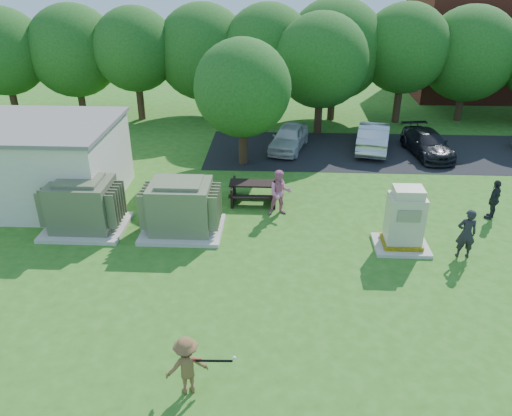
# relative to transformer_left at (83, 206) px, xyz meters

# --- Properties ---
(ground) EXTENTS (120.00, 120.00, 0.00)m
(ground) POSITION_rel_transformer_left_xyz_m (6.50, -4.50, -0.97)
(ground) COLOR #2D6619
(ground) RESTS_ON ground
(parking_strip) EXTENTS (20.00, 6.00, 0.01)m
(parking_strip) POSITION_rel_transformer_left_xyz_m (13.50, 9.00, -0.96)
(parking_strip) COLOR #232326
(parking_strip) RESTS_ON ground
(transformer_left) EXTENTS (3.00, 2.40, 2.07)m
(transformer_left) POSITION_rel_transformer_left_xyz_m (0.00, 0.00, 0.00)
(transformer_left) COLOR beige
(transformer_left) RESTS_ON ground
(transformer_right) EXTENTS (3.00, 2.40, 2.07)m
(transformer_right) POSITION_rel_transformer_left_xyz_m (3.70, 0.00, 0.00)
(transformer_right) COLOR beige
(transformer_right) RESTS_ON ground
(generator_cabinet) EXTENTS (1.91, 1.56, 2.32)m
(generator_cabinet) POSITION_rel_transformer_left_xyz_m (11.69, -0.77, 0.05)
(generator_cabinet) COLOR beige
(generator_cabinet) RESTS_ON ground
(picnic_table) EXTENTS (2.03, 1.52, 0.87)m
(picnic_table) POSITION_rel_transformer_left_xyz_m (6.26, 2.71, -0.43)
(picnic_table) COLOR black
(picnic_table) RESTS_ON ground
(batter) EXTENTS (1.15, 0.88, 1.56)m
(batter) POSITION_rel_transformer_left_xyz_m (5.24, -7.69, -0.19)
(batter) COLOR brown
(batter) RESTS_ON ground
(person_by_generator) EXTENTS (0.68, 0.46, 1.81)m
(person_by_generator) POSITION_rel_transformer_left_xyz_m (13.68, -1.29, -0.06)
(person_by_generator) COLOR black
(person_by_generator) RESTS_ON ground
(person_at_picnic) EXTENTS (1.02, 0.85, 1.88)m
(person_at_picnic) POSITION_rel_transformer_left_xyz_m (7.35, 1.57, -0.03)
(person_at_picnic) COLOR pink
(person_at_picnic) RESTS_ON ground
(person_walking_right) EXTENTS (0.93, 0.98, 1.63)m
(person_walking_right) POSITION_rel_transformer_left_xyz_m (15.72, 1.65, -0.15)
(person_walking_right) COLOR #28272C
(person_walking_right) RESTS_ON ground
(car_white) EXTENTS (2.49, 4.15, 1.32)m
(car_white) POSITION_rel_transformer_left_xyz_m (7.79, 9.16, -0.31)
(car_white) COLOR silver
(car_white) RESTS_ON ground
(car_silver_a) EXTENTS (2.48, 4.70, 1.47)m
(car_silver_a) POSITION_rel_transformer_left_xyz_m (12.30, 9.42, -0.23)
(car_silver_a) COLOR #BBBBC0
(car_silver_a) RESTS_ON ground
(car_dark) EXTENTS (2.34, 4.42, 1.22)m
(car_dark) POSITION_rel_transformer_left_xyz_m (14.96, 8.70, -0.36)
(car_dark) COLOR black
(car_dark) RESTS_ON ground
(batting_equipment) EXTENTS (1.01, 0.20, 0.09)m
(batting_equipment) POSITION_rel_transformer_left_xyz_m (5.89, -7.73, 0.06)
(batting_equipment) COLOR black
(batting_equipment) RESTS_ON ground
(tree_row) EXTENTS (41.30, 13.30, 7.30)m
(tree_row) POSITION_rel_transformer_left_xyz_m (8.25, 14.00, 3.18)
(tree_row) COLOR #47301E
(tree_row) RESTS_ON ground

